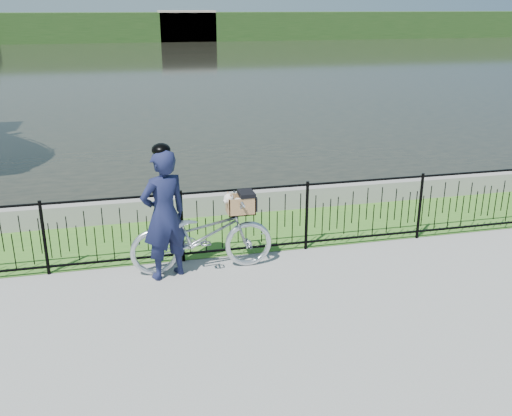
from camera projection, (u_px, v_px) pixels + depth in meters
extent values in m
plane|color=gray|center=(272.00, 302.00, 7.65)|extent=(120.00, 120.00, 0.00)
cube|color=#3F7424|center=(234.00, 232.00, 10.03)|extent=(60.00, 2.00, 0.01)
plane|color=black|center=(144.00, 65.00, 37.88)|extent=(120.00, 120.00, 0.00)
cube|color=gray|center=(223.00, 203.00, 10.88)|extent=(60.00, 0.30, 0.40)
cube|color=#25441A|center=(130.00, 27.00, 62.11)|extent=(120.00, 6.00, 3.00)
cube|color=#B6A892|center=(187.00, 26.00, 62.01)|extent=(6.00, 3.00, 3.20)
imported|color=silver|center=(202.00, 235.00, 8.43)|extent=(2.12, 0.74, 1.11)
cube|color=black|center=(241.00, 213.00, 8.45)|extent=(0.38, 0.18, 0.02)
cube|color=#976F46|center=(241.00, 212.00, 8.45)|extent=(0.40, 0.30, 0.01)
cube|color=#976F46|center=(239.00, 201.00, 8.54)|extent=(0.40, 0.02, 0.26)
cube|color=#976F46|center=(243.00, 208.00, 8.28)|extent=(0.40, 0.02, 0.26)
cube|color=#976F46|center=(253.00, 203.00, 8.45)|extent=(0.01, 0.30, 0.26)
cube|color=#976F46|center=(228.00, 205.00, 8.37)|extent=(0.02, 0.30, 0.26)
cube|color=black|center=(246.00, 194.00, 8.37)|extent=(0.22, 0.32, 0.06)
cube|color=black|center=(254.00, 202.00, 8.44)|extent=(0.02, 0.32, 0.21)
ellipsoid|color=silver|center=(239.00, 205.00, 8.40)|extent=(0.31, 0.22, 0.20)
sphere|color=silver|center=(229.00, 199.00, 8.31)|extent=(0.15, 0.15, 0.15)
sphere|color=silver|center=(226.00, 201.00, 8.29)|extent=(0.07, 0.07, 0.07)
sphere|color=black|center=(224.00, 202.00, 8.28)|extent=(0.02, 0.02, 0.02)
cone|color=#A26943|center=(228.00, 193.00, 8.35)|extent=(0.06, 0.08, 0.08)
cone|color=#A26943|center=(231.00, 195.00, 8.26)|extent=(0.06, 0.08, 0.08)
imported|color=#15193B|center=(164.00, 215.00, 8.08)|extent=(0.82, 0.70, 1.92)
ellipsoid|color=black|center=(160.00, 151.00, 7.77)|extent=(0.26, 0.29, 0.18)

